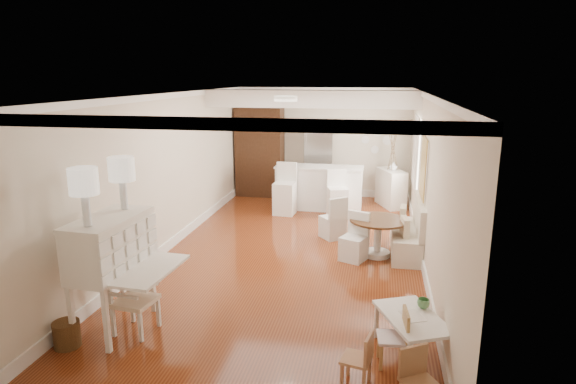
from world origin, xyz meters
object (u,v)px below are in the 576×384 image
(kids_chair_b, at_px, (392,337))
(pantry_cabinet, at_px, (260,152))
(gustavian_armchair, at_px, (135,300))
(kids_chair_a, at_px, (356,358))
(breakfast_counter, at_px, (319,188))
(bar_stool_right, at_px, (338,194))
(slip_chair_far, at_px, (333,217))
(kids_chair_c, at_px, (420,383))
(dining_table, at_px, (378,238))
(fridge, at_px, (332,164))
(secretary_bureau, at_px, (113,274))
(bar_stool_left, at_px, (285,189))
(wicker_basket, at_px, (67,334))
(kids_table, at_px, (411,335))
(sideboard, at_px, (391,188))
(slip_chair_near, at_px, (354,237))

(kids_chair_b, height_order, pantry_cabinet, pantry_cabinet)
(gustavian_armchair, xyz_separation_m, kids_chair_b, (3.09, -0.13, -0.10))
(kids_chair_a, xyz_separation_m, breakfast_counter, (-1.22, 6.60, 0.21))
(bar_stool_right, bearing_deg, slip_chair_far, -105.69)
(kids_chair_c, bearing_deg, dining_table, 64.37)
(gustavian_armchair, xyz_separation_m, fridge, (1.71, 7.09, 0.47))
(secretary_bureau, xyz_separation_m, bar_stool_left, (1.09, 5.43, -0.15))
(wicker_basket, xyz_separation_m, kids_table, (3.95, 0.58, 0.08))
(kids_chair_a, relative_size, bar_stool_left, 0.51)
(slip_chair_far, bearing_deg, kids_chair_b, 66.10)
(secretary_bureau, relative_size, kids_chair_b, 2.22)
(slip_chair_far, height_order, bar_stool_left, bar_stool_left)
(kids_chair_a, height_order, pantry_cabinet, pantry_cabinet)
(gustavian_armchair, xyz_separation_m, pantry_cabinet, (-0.19, 7.12, 0.72))
(gustavian_armchair, distance_m, kids_chair_b, 3.10)
(kids_chair_b, relative_size, sideboard, 0.70)
(bar_stool_left, distance_m, pantry_cabinet, 2.01)
(dining_table, height_order, fridge, fridge)
(secretary_bureau, distance_m, sideboard, 7.44)
(secretary_bureau, bearing_deg, pantry_cabinet, 92.62)
(kids_chair_a, distance_m, kids_chair_b, 0.57)
(dining_table, bearing_deg, kids_table, -82.45)
(kids_chair_b, xyz_separation_m, slip_chair_near, (-0.58, 3.03, 0.08))
(wicker_basket, bearing_deg, kids_chair_b, 5.19)
(breakfast_counter, distance_m, fridge, 1.14)
(slip_chair_far, bearing_deg, wicker_basket, 20.85)
(kids_table, distance_m, slip_chair_near, 2.91)
(bar_stool_right, xyz_separation_m, fridge, (-0.29, 1.62, 0.37))
(kids_chair_c, relative_size, fridge, 0.35)
(secretary_bureau, relative_size, slip_chair_near, 1.77)
(breakfast_counter, xyz_separation_m, bar_stool_left, (-0.71, -0.58, 0.07))
(wicker_basket, xyz_separation_m, bar_stool_left, (1.44, 5.93, 0.43))
(wicker_basket, distance_m, kids_chair_c, 4.00)
(slip_chair_near, xyz_separation_m, sideboard, (0.68, 3.70, 0.03))
(kids_table, bearing_deg, gustavian_armchair, -178.10)
(kids_table, bearing_deg, bar_stool_left, 115.15)
(kids_chair_c, bearing_deg, gustavian_armchair, 133.53)
(slip_chair_near, bearing_deg, fridge, 123.87)
(secretary_bureau, xyz_separation_m, kids_chair_a, (3.02, -0.59, -0.43))
(wicker_basket, bearing_deg, pantry_cabinet, 86.61)
(gustavian_armchair, bearing_deg, slip_chair_near, -33.78)
(gustavian_armchair, distance_m, breakfast_counter, 6.23)
(wicker_basket, height_order, pantry_cabinet, pantry_cabinet)
(slip_chair_far, distance_m, bar_stool_right, 1.48)
(dining_table, distance_m, bar_stool_right, 2.49)
(kids_table, xyz_separation_m, dining_table, (-0.40, 3.05, 0.10))
(wicker_basket, height_order, kids_table, kids_table)
(secretary_bureau, bearing_deg, bar_stool_right, 70.60)
(slip_chair_far, height_order, sideboard, sideboard)
(dining_table, relative_size, pantry_cabinet, 0.43)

